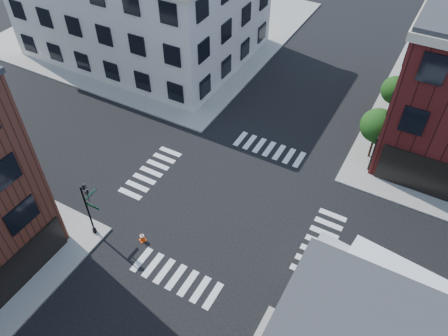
% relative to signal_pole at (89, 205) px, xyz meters
% --- Properties ---
extents(ground, '(120.00, 120.00, 0.00)m').
position_rel_signal_pole_xyz_m(ground, '(6.72, 6.68, -2.86)').
color(ground, black).
rests_on(ground, ground).
extents(sidewalk_nw, '(30.00, 30.00, 0.15)m').
position_rel_signal_pole_xyz_m(sidewalk_nw, '(-14.28, 27.68, -2.78)').
color(sidewalk_nw, gray).
rests_on(sidewalk_nw, ground).
extents(tree_near, '(2.69, 2.69, 4.49)m').
position_rel_signal_pole_xyz_m(tree_near, '(14.28, 16.65, 0.30)').
color(tree_near, black).
rests_on(tree_near, ground).
extents(tree_far, '(2.43, 2.43, 4.07)m').
position_rel_signal_pole_xyz_m(tree_far, '(14.28, 22.65, 0.02)').
color(tree_far, black).
rests_on(tree_far, ground).
extents(signal_pole, '(1.29, 1.24, 4.60)m').
position_rel_signal_pole_xyz_m(signal_pole, '(0.00, 0.00, 0.00)').
color(signal_pole, black).
rests_on(signal_pole, ground).
extents(box_truck, '(8.87, 3.61, 3.93)m').
position_rel_signal_pole_xyz_m(box_truck, '(18.14, 3.59, -0.82)').
color(box_truck, silver).
rests_on(box_truck, ground).
extents(traffic_cone, '(0.53, 0.53, 0.74)m').
position_rel_signal_pole_xyz_m(traffic_cone, '(3.15, 0.98, -2.50)').
color(traffic_cone, '#F7450A').
rests_on(traffic_cone, ground).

